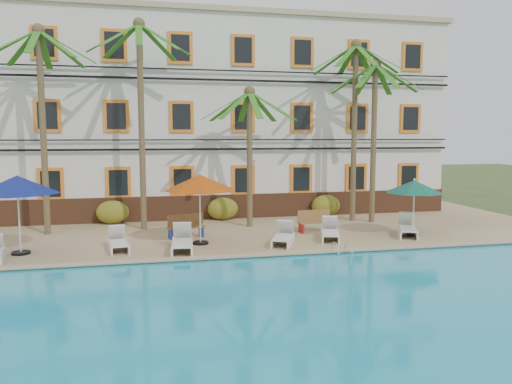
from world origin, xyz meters
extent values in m
plane|color=#384C23|center=(0.00, 0.00, 0.00)|extent=(100.00, 100.00, 0.00)
cube|color=tan|center=(0.00, 5.00, 0.12)|extent=(30.00, 12.00, 0.25)
cube|color=#199CC1|center=(0.00, -7.00, 0.10)|extent=(26.00, 12.00, 0.20)
cube|color=tan|center=(0.00, -0.90, 0.28)|extent=(30.00, 0.35, 0.06)
cube|color=silver|center=(0.00, 10.00, 5.25)|extent=(25.00, 6.00, 10.00)
cube|color=brown|center=(0.00, 6.94, 0.85)|extent=(25.00, 0.12, 1.20)
cube|color=tan|center=(0.00, 10.00, 10.35)|extent=(25.40, 6.40, 0.25)
cube|color=orange|center=(-7.50, 6.95, 2.15)|extent=(1.15, 0.10, 1.50)
cube|color=black|center=(-7.50, 6.90, 2.15)|extent=(0.85, 0.04, 1.20)
cube|color=orange|center=(-4.50, 6.95, 2.15)|extent=(1.15, 0.10, 1.50)
cube|color=black|center=(-4.50, 6.90, 2.15)|extent=(0.85, 0.04, 1.20)
cube|color=orange|center=(-1.50, 6.95, 2.15)|extent=(1.15, 0.10, 1.50)
cube|color=black|center=(-1.50, 6.90, 2.15)|extent=(0.85, 0.04, 1.20)
cube|color=orange|center=(1.50, 6.95, 2.15)|extent=(1.15, 0.10, 1.50)
cube|color=black|center=(1.50, 6.90, 2.15)|extent=(0.85, 0.04, 1.20)
cube|color=orange|center=(4.50, 6.95, 2.15)|extent=(1.15, 0.10, 1.50)
cube|color=black|center=(4.50, 6.90, 2.15)|extent=(0.85, 0.04, 1.20)
cube|color=orange|center=(7.50, 6.95, 2.15)|extent=(1.15, 0.10, 1.50)
cube|color=black|center=(7.50, 6.90, 2.15)|extent=(0.85, 0.04, 1.20)
cube|color=orange|center=(10.50, 6.95, 2.15)|extent=(1.15, 0.10, 1.50)
cube|color=black|center=(10.50, 6.90, 2.15)|extent=(0.85, 0.04, 1.20)
cube|color=orange|center=(-7.50, 6.95, 5.25)|extent=(1.15, 0.10, 1.50)
cube|color=black|center=(-7.50, 6.90, 5.25)|extent=(0.85, 0.04, 1.20)
cube|color=orange|center=(-4.50, 6.95, 5.25)|extent=(1.15, 0.10, 1.50)
cube|color=black|center=(-4.50, 6.90, 5.25)|extent=(0.85, 0.04, 1.20)
cube|color=orange|center=(-1.50, 6.95, 5.25)|extent=(1.15, 0.10, 1.50)
cube|color=black|center=(-1.50, 6.90, 5.25)|extent=(0.85, 0.04, 1.20)
cube|color=orange|center=(1.50, 6.95, 5.25)|extent=(1.15, 0.10, 1.50)
cube|color=black|center=(1.50, 6.90, 5.25)|extent=(0.85, 0.04, 1.20)
cube|color=orange|center=(4.50, 6.95, 5.25)|extent=(1.15, 0.10, 1.50)
cube|color=black|center=(4.50, 6.90, 5.25)|extent=(0.85, 0.04, 1.20)
cube|color=orange|center=(7.50, 6.95, 5.25)|extent=(1.15, 0.10, 1.50)
cube|color=black|center=(7.50, 6.90, 5.25)|extent=(0.85, 0.04, 1.20)
cube|color=orange|center=(10.50, 6.95, 5.25)|extent=(1.15, 0.10, 1.50)
cube|color=black|center=(10.50, 6.90, 5.25)|extent=(0.85, 0.04, 1.20)
cube|color=orange|center=(-7.50, 6.95, 8.45)|extent=(1.15, 0.10, 1.50)
cube|color=black|center=(-7.50, 6.90, 8.45)|extent=(0.85, 0.04, 1.20)
cube|color=orange|center=(-4.50, 6.95, 8.45)|extent=(1.15, 0.10, 1.50)
cube|color=black|center=(-4.50, 6.90, 8.45)|extent=(0.85, 0.04, 1.20)
cube|color=orange|center=(-1.50, 6.95, 8.45)|extent=(1.15, 0.10, 1.50)
cube|color=black|center=(-1.50, 6.90, 8.45)|extent=(0.85, 0.04, 1.20)
cube|color=orange|center=(1.50, 6.95, 8.45)|extent=(1.15, 0.10, 1.50)
cube|color=black|center=(1.50, 6.90, 8.45)|extent=(0.85, 0.04, 1.20)
cube|color=orange|center=(4.50, 6.95, 8.45)|extent=(1.15, 0.10, 1.50)
cube|color=black|center=(4.50, 6.90, 8.45)|extent=(0.85, 0.04, 1.20)
cube|color=orange|center=(7.50, 6.95, 8.45)|extent=(1.15, 0.10, 1.50)
cube|color=black|center=(7.50, 6.90, 8.45)|extent=(0.85, 0.04, 1.20)
cube|color=orange|center=(10.50, 6.95, 8.45)|extent=(1.15, 0.10, 1.50)
cube|color=black|center=(10.50, 6.90, 8.45)|extent=(0.85, 0.04, 1.20)
cube|color=black|center=(0.00, 6.80, 3.70)|extent=(25.00, 0.08, 0.10)
cube|color=black|center=(0.00, 6.80, 4.15)|extent=(25.00, 0.08, 0.06)
cube|color=black|center=(0.00, 6.80, 7.00)|extent=(25.00, 0.08, 0.10)
cube|color=black|center=(0.00, 6.80, 7.45)|extent=(25.00, 0.08, 0.06)
cylinder|color=brown|center=(-7.29, 4.66, 4.41)|extent=(0.26, 0.26, 8.32)
sphere|color=brown|center=(-7.29, 4.66, 8.57)|extent=(0.50, 0.50, 0.50)
cube|color=#286C19|center=(-7.29, 5.75, 7.94)|extent=(0.28, 2.18, 1.28)
cube|color=#286C19|center=(-8.06, 5.43, 7.94)|extent=(1.74, 1.74, 1.28)
cube|color=#286C19|center=(-8.38, 4.66, 7.94)|extent=(2.18, 0.28, 1.28)
cube|color=#286C19|center=(-8.06, 3.90, 7.94)|extent=(1.74, 1.74, 1.28)
cube|color=#286C19|center=(-7.29, 3.58, 7.94)|extent=(0.28, 2.18, 1.28)
cube|color=#286C19|center=(-6.53, 3.90, 7.94)|extent=(1.74, 1.74, 1.28)
cube|color=#286C19|center=(-6.21, 4.66, 7.94)|extent=(2.18, 0.28, 1.28)
cube|color=#286C19|center=(-6.53, 5.43, 7.94)|extent=(1.74, 1.74, 1.28)
cylinder|color=brown|center=(-3.36, 4.97, 4.65)|extent=(0.26, 0.26, 8.80)
sphere|color=brown|center=(-3.36, 4.97, 9.05)|extent=(0.50, 0.50, 0.50)
cube|color=#286C19|center=(-3.36, 6.05, 8.43)|extent=(0.28, 2.18, 1.28)
cube|color=#286C19|center=(-4.12, 5.73, 8.43)|extent=(1.74, 1.74, 1.28)
cube|color=#286C19|center=(-4.44, 4.97, 8.43)|extent=(2.18, 0.28, 1.28)
cube|color=#286C19|center=(-4.12, 4.20, 8.43)|extent=(1.74, 1.74, 1.28)
cube|color=#286C19|center=(-3.36, 3.89, 8.43)|extent=(0.28, 2.18, 1.28)
cube|color=#286C19|center=(-2.59, 4.20, 8.43)|extent=(1.74, 1.74, 1.28)
cube|color=#286C19|center=(-2.28, 4.97, 8.43)|extent=(2.18, 0.28, 1.28)
cube|color=#286C19|center=(-2.59, 5.73, 8.43)|extent=(1.74, 1.74, 1.28)
cylinder|color=brown|center=(1.33, 4.60, 3.27)|extent=(0.26, 0.26, 6.03)
sphere|color=brown|center=(1.33, 4.60, 6.28)|extent=(0.50, 0.50, 0.50)
cube|color=#286C19|center=(1.33, 5.69, 5.66)|extent=(0.28, 2.18, 1.28)
cube|color=#286C19|center=(0.57, 5.37, 5.66)|extent=(1.74, 1.74, 1.28)
cube|color=#286C19|center=(0.25, 4.60, 5.66)|extent=(2.18, 0.28, 1.28)
cube|color=#286C19|center=(0.57, 3.84, 5.66)|extent=(1.74, 1.74, 1.28)
cube|color=#286C19|center=(1.33, 3.52, 5.66)|extent=(0.28, 2.18, 1.28)
cube|color=#286C19|center=(2.10, 3.84, 5.66)|extent=(1.74, 1.74, 1.28)
cube|color=#286C19|center=(2.41, 4.60, 5.66)|extent=(2.18, 0.28, 1.28)
cube|color=#286C19|center=(2.10, 5.37, 5.66)|extent=(1.74, 1.74, 1.28)
cylinder|color=brown|center=(6.53, 5.10, 4.42)|extent=(0.26, 0.26, 8.34)
sphere|color=brown|center=(6.53, 5.10, 8.59)|extent=(0.50, 0.50, 0.50)
cube|color=#286C19|center=(6.53, 6.18, 7.96)|extent=(0.28, 2.18, 1.28)
cube|color=#286C19|center=(5.77, 5.86, 7.96)|extent=(1.74, 1.74, 1.28)
cube|color=#286C19|center=(5.45, 5.10, 7.96)|extent=(2.18, 0.28, 1.28)
cube|color=#286C19|center=(5.77, 4.33, 7.96)|extent=(1.74, 1.74, 1.28)
cube|color=#286C19|center=(6.53, 4.02, 7.96)|extent=(0.28, 2.18, 1.28)
cube|color=#286C19|center=(7.30, 4.33, 7.96)|extent=(1.74, 1.74, 1.28)
cube|color=#286C19|center=(7.61, 5.10, 7.96)|extent=(2.18, 0.28, 1.28)
cube|color=#286C19|center=(7.30, 5.86, 7.96)|extent=(1.74, 1.74, 1.28)
cylinder|color=brown|center=(7.25, 4.49, 3.95)|extent=(0.26, 0.26, 7.39)
sphere|color=brown|center=(7.25, 4.49, 7.64)|extent=(0.50, 0.50, 0.50)
cube|color=#286C19|center=(7.25, 5.57, 7.02)|extent=(0.28, 2.18, 1.28)
cube|color=#286C19|center=(6.49, 5.26, 7.02)|extent=(1.74, 1.74, 1.28)
cube|color=#286C19|center=(6.17, 4.49, 7.02)|extent=(2.18, 0.28, 1.28)
cube|color=#286C19|center=(6.49, 3.73, 7.02)|extent=(1.74, 1.74, 1.28)
cube|color=#286C19|center=(7.25, 3.41, 7.02)|extent=(0.28, 2.18, 1.28)
cube|color=#286C19|center=(8.02, 3.73, 7.02)|extent=(1.74, 1.74, 1.28)
cube|color=#286C19|center=(8.34, 4.49, 7.02)|extent=(2.18, 0.28, 1.28)
cube|color=#286C19|center=(8.02, 5.26, 7.02)|extent=(1.74, 1.74, 1.28)
ellipsoid|color=#2C5117|center=(-4.79, 6.60, 0.80)|extent=(1.50, 0.90, 1.10)
ellipsoid|color=#2C5117|center=(0.40, 6.60, 0.80)|extent=(1.50, 0.90, 1.10)
ellipsoid|color=#2C5117|center=(5.72, 6.60, 0.80)|extent=(1.50, 0.90, 1.10)
cylinder|color=black|center=(-7.54, 1.09, 0.30)|extent=(0.63, 0.63, 0.09)
cylinder|color=silver|center=(-7.54, 1.09, 1.61)|extent=(0.06, 0.06, 2.72)
cone|color=navy|center=(-7.54, 1.09, 2.68)|extent=(2.83, 2.83, 0.62)
sphere|color=silver|center=(-7.54, 1.09, 3.02)|extent=(0.10, 0.10, 0.10)
cylinder|color=black|center=(-1.25, 1.38, 0.29)|extent=(0.61, 0.61, 0.09)
cylinder|color=silver|center=(-1.25, 1.38, 1.56)|extent=(0.06, 0.06, 2.63)
cone|color=#AE4009|center=(-1.25, 1.38, 2.60)|extent=(2.74, 2.74, 0.60)
sphere|color=silver|center=(-1.25, 1.38, 2.93)|extent=(0.10, 0.10, 0.10)
cylinder|color=black|center=(7.51, 1.16, 0.29)|extent=(0.53, 0.53, 0.08)
cylinder|color=silver|center=(7.51, 1.16, 1.38)|extent=(0.06, 0.06, 2.26)
cone|color=#125746|center=(7.51, 1.16, 2.28)|extent=(2.36, 2.36, 0.52)
sphere|color=silver|center=(7.51, 1.16, 2.56)|extent=(0.10, 0.10, 0.10)
cube|color=silver|center=(-7.95, 0.44, 0.39)|extent=(0.36, 1.70, 0.28)
cube|color=silver|center=(-4.22, 0.72, 0.56)|extent=(0.75, 1.33, 0.06)
cube|color=silver|center=(-4.34, 1.58, 0.78)|extent=(0.64, 0.54, 0.63)
cube|color=silver|center=(-4.54, 0.92, 0.40)|extent=(0.30, 1.79, 0.29)
cube|color=silver|center=(-3.96, 1.00, 0.40)|extent=(0.30, 1.79, 0.29)
cube|color=silver|center=(-2.04, 0.03, 0.61)|extent=(0.79, 1.49, 0.07)
cube|color=silver|center=(-1.95, 1.03, 0.86)|extent=(0.71, 0.59, 0.72)
cube|color=silver|center=(-2.35, 0.34, 0.42)|extent=(0.24, 2.05, 0.33)
cube|color=silver|center=(-1.68, 0.28, 0.42)|extent=(0.24, 2.05, 0.33)
cube|color=silver|center=(1.70, 0.40, 0.57)|extent=(1.07, 1.42, 0.06)
cube|color=silver|center=(2.06, 1.22, 0.80)|extent=(0.74, 0.68, 0.64)
cube|color=silver|center=(1.53, 0.75, 0.40)|extent=(0.80, 1.70, 0.30)
cube|color=silver|center=(2.07, 0.51, 0.40)|extent=(0.80, 1.70, 0.30)
cube|color=silver|center=(3.76, 0.81, 0.58)|extent=(1.00, 1.45, 0.06)
cube|color=silver|center=(4.06, 1.67, 0.81)|extent=(0.73, 0.66, 0.66)
cube|color=silver|center=(3.55, 1.15, 0.40)|extent=(0.66, 1.80, 0.30)
cube|color=silver|center=(4.13, 0.95, 0.40)|extent=(0.66, 1.80, 0.30)
cube|color=silver|center=(7.12, 0.87, 0.59)|extent=(1.16, 1.52, 0.06)
cube|color=silver|center=(7.52, 1.74, 0.83)|extent=(0.79, 0.73, 0.69)
cube|color=silver|center=(6.95, 1.25, 0.41)|extent=(0.88, 1.81, 0.32)
cube|color=silver|center=(7.53, 0.98, 0.41)|extent=(0.88, 1.81, 0.32)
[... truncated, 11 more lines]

